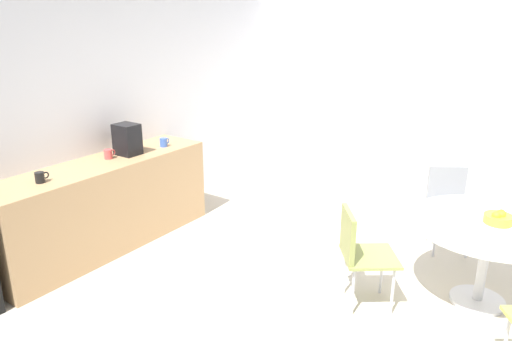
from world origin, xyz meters
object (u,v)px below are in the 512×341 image
object	(u,v)px
chair_olive	(358,247)
mug_green	(164,142)
mug_red	(40,177)
round_table	(488,236)
chair_gray	(448,198)
fruit_bowl	(499,218)
coffee_maker	(127,139)
mug_white	(108,154)

from	to	relation	value
chair_olive	mug_green	world-z (taller)	mug_green
chair_olive	mug_red	size ratio (longest dim) A/B	6.43
round_table	chair_gray	bearing A→B (deg)	30.82
fruit_bowl	coffee_maker	world-z (taller)	coffee_maker
mug_green	coffee_maker	xyz separation A→B (m)	(-0.43, 0.08, 0.11)
mug_white	coffee_maker	size ratio (longest dim) A/B	0.40
chair_olive	mug_white	bearing A→B (deg)	97.88
mug_green	round_table	bearing A→B (deg)	-84.26
fruit_bowl	coffee_maker	bearing A→B (deg)	102.98
fruit_bowl	mug_green	bearing A→B (deg)	96.16
round_table	fruit_bowl	world-z (taller)	fruit_bowl
fruit_bowl	chair_olive	bearing A→B (deg)	126.32
fruit_bowl	chair_gray	bearing A→B (deg)	34.14
chair_gray	mug_green	bearing A→B (deg)	113.95
mug_white	mug_red	xyz separation A→B (m)	(-0.80, -0.09, 0.00)
round_table	mug_red	world-z (taller)	mug_red
coffee_maker	fruit_bowl	bearing A→B (deg)	-77.02
chair_gray	chair_olive	world-z (taller)	same
chair_gray	mug_green	world-z (taller)	mug_green
coffee_maker	mug_red	bearing A→B (deg)	-177.02
chair_olive	mug_red	distance (m)	2.76
mug_green	mug_red	size ratio (longest dim) A/B	1.00
fruit_bowl	mug_green	size ratio (longest dim) A/B	1.69
chair_olive	mug_white	distance (m)	2.62
mug_red	coffee_maker	world-z (taller)	coffee_maker
chair_gray	mug_red	size ratio (longest dim) A/B	6.43
chair_gray	mug_red	distance (m)	3.86
chair_olive	mug_white	size ratio (longest dim) A/B	6.43
chair_gray	chair_olive	xyz separation A→B (m)	(-1.51, 0.30, 0.00)
round_table	mug_white	distance (m)	3.54
chair_gray	fruit_bowl	size ratio (longest dim) A/B	3.81
chair_olive	mug_white	xyz separation A→B (m)	(-0.35, 2.56, 0.43)
mug_red	coffee_maker	xyz separation A→B (m)	(1.02, 0.05, 0.11)
chair_gray	coffee_maker	size ratio (longest dim) A/B	2.59
chair_olive	mug_green	bearing A→B (deg)	83.23
coffee_maker	chair_gray	bearing A→B (deg)	-59.79
chair_olive	coffee_maker	world-z (taller)	coffee_maker
round_table	chair_olive	distance (m)	1.04
round_table	chair_olive	bearing A→B (deg)	126.71
round_table	mug_red	xyz separation A→B (m)	(-1.78, 3.30, 0.34)
chair_olive	coffee_maker	size ratio (longest dim) A/B	2.59
mug_red	chair_olive	bearing A→B (deg)	-64.88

